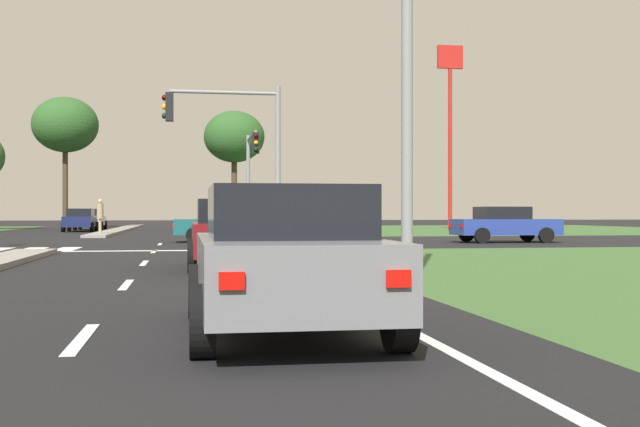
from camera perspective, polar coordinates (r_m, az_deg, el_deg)
ground_plane at (r=34.01m, az=-17.15°, el=-2.05°), size 200.00×200.00×0.00m
grass_verge_far_right at (r=61.87m, az=10.32°, el=-1.09°), size 35.00×35.00×0.01m
median_island_far at (r=58.87m, az=-13.91°, el=-1.09°), size 1.20×36.00×0.14m
lane_dash_near at (r=8.34m, az=-16.59°, el=-8.52°), size 0.14×2.00×0.01m
lane_dash_second at (r=14.27m, az=-13.61°, el=-4.94°), size 0.14×2.00×0.01m
lane_dash_third at (r=20.25m, az=-12.39°, el=-3.46°), size 0.14×2.00×0.01m
lane_dash_fourth at (r=26.23m, az=-11.73°, el=-2.66°), size 0.14×2.00×0.01m
lane_dash_fifth at (r=32.22m, az=-11.32°, el=-2.15°), size 0.14×2.00×0.01m
edge_line_right at (r=15.91m, az=-1.05°, el=-4.42°), size 0.14×24.00×0.01m
stop_bar_near at (r=26.72m, az=-11.05°, el=-2.61°), size 6.40×0.50×0.01m
crosswalk_bar_sixth at (r=28.98m, az=-19.79°, el=-2.40°), size 0.70×2.80×0.01m
crosswalk_bar_seventh at (r=28.79m, az=-17.53°, el=-2.42°), size 0.70×2.80×0.01m
car_grey_near at (r=8.29m, az=-2.52°, el=-3.23°), size 1.96×4.15×1.51m
car_maroon_second at (r=17.99m, az=-6.18°, el=-1.41°), size 2.03×4.38×1.54m
car_white_third at (r=60.64m, az=-16.00°, el=-0.38°), size 2.04×4.41×1.53m
car_teal_fourth at (r=34.27m, az=-6.62°, el=-0.75°), size 4.60×1.96×1.49m
car_blue_fifth at (r=34.52m, az=13.00°, el=-0.74°), size 4.37×2.07×1.50m
car_navy_sixth at (r=55.20m, az=-16.68°, el=-0.43°), size 2.01×4.23×1.52m
traffic_signal_far_right at (r=38.68m, az=-4.93°, el=3.51°), size 0.32×4.76×5.15m
traffic_signal_near_right at (r=27.25m, az=-5.97°, el=5.39°), size 3.98×0.32×5.54m
pedestrian_at_median at (r=44.63m, az=-15.38°, el=0.08°), size 0.34×0.34×1.84m
fastfood_pole_sign at (r=57.12m, az=9.23°, el=8.17°), size 1.80×0.40×12.90m
treeline_fourth at (r=66.01m, az=-17.67°, el=6.00°), size 5.09×5.09×10.30m
treeline_fifth at (r=62.94m, az=-6.12°, el=5.41°), size 4.72×4.72×9.17m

